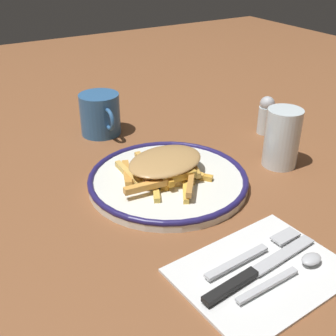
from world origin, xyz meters
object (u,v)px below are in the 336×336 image
coffee_mug (100,114)px  napkin (261,271)px  knife (252,273)px  spoon (295,269)px  salt_shaker (266,115)px  plate (168,180)px  fork (255,252)px  water_glass (282,138)px  fries_heap (165,166)px

coffee_mug → napkin: bearing=0.3°
napkin → coffee_mug: bearing=-179.7°
knife → spoon: spoon is taller
knife → salt_shaker: (-0.36, 0.34, 0.03)m
plate → fork: size_ratio=1.66×
coffee_mug → salt_shaker: (0.19, 0.33, -0.00)m
spoon → salt_shaker: (-0.38, 0.29, 0.03)m
plate → napkin: plate is taller
plate → spoon: plate is taller
spoon → water_glass: bearing=140.1°
fries_heap → water_glass: 0.24m
fork → spoon: 0.06m
knife → water_glass: 0.35m
fork → water_glass: size_ratio=1.51×
knife → coffee_mug: coffee_mug is taller
fork → water_glass: (-0.19, 0.23, 0.05)m
spoon → fries_heap: bearing=-174.7°
fries_heap → knife: fries_heap is taller
knife → spoon: bearing=66.0°
napkin → salt_shaker: size_ratio=2.56×
knife → spoon: size_ratio=1.38×
napkin → spoon: size_ratio=1.48×
knife → salt_shaker: size_ratio=2.39×
plate → salt_shaker: 0.33m
plate → fries_heap: 0.03m
napkin → salt_shaker: 0.48m
napkin → water_glass: 0.33m
coffee_mug → salt_shaker: coffee_mug is taller
fork → spoon: spoon is taller
napkin → fork: (-0.03, 0.01, 0.01)m
coffee_mug → knife: bearing=-1.7°
fries_heap → spoon: 0.30m
napkin → fork: size_ratio=1.28×
napkin → spoon: 0.04m
fries_heap → fork: fries_heap is taller
water_glass → napkin: bearing=-47.5°
fries_heap → water_glass: bearing=77.9°
fries_heap → coffee_mug: (-0.27, -0.01, 0.01)m
plate → fries_heap: fries_heap is taller
fork → knife: (0.03, -0.03, 0.00)m
knife → water_glass: bearing=130.6°
water_glass → fries_heap: bearing=-102.1°
plate → knife: plate is taller
knife → fries_heap: bearing=174.6°
fries_heap → fork: (0.24, 0.01, -0.03)m
spoon → coffee_mug: 0.57m
fork → coffee_mug: size_ratio=1.48×
napkin → salt_shaker: salt_shaker is taller
coffee_mug → salt_shaker: 0.38m
napkin → spoon: bearing=53.1°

